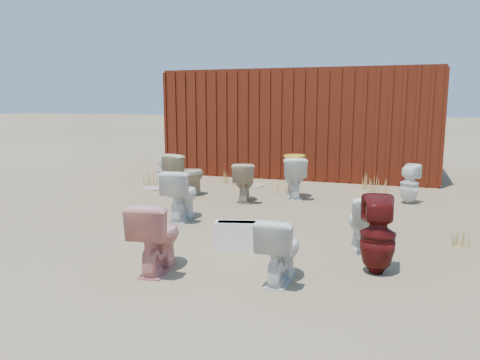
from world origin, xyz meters
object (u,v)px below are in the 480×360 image
(toilet_back_beige_right, at_px, (186,175))
(toilet_back_yellowlid, at_px, (294,177))
(toilet_front_c, at_px, (280,249))
(loose_tank, at_px, (237,237))
(toilet_back_a, at_px, (164,171))
(toilet_front_e, at_px, (363,223))
(toilet_front_a, at_px, (181,194))
(toilet_back_e, at_px, (409,184))
(toilet_front_maroon, at_px, (378,235))
(shipping_container, at_px, (303,123))
(toilet_front_pink, at_px, (157,236))
(toilet_back_beige_left, at_px, (244,182))

(toilet_back_beige_right, xyz_separation_m, toilet_back_yellowlid, (1.88, 0.50, -0.03))
(toilet_front_c, height_order, loose_tank, toilet_front_c)
(toilet_back_a, relative_size, loose_tank, 1.30)
(toilet_back_beige_right, relative_size, toilet_back_yellowlid, 1.07)
(toilet_front_e, bearing_deg, toilet_back_beige_right, -49.32)
(toilet_front_a, relative_size, loose_tank, 1.47)
(toilet_back_a, bearing_deg, toilet_front_e, 146.93)
(toilet_back_a, height_order, toilet_back_e, toilet_back_e)
(toilet_front_e, height_order, loose_tank, toilet_front_e)
(toilet_front_c, distance_m, toilet_front_maroon, 1.01)
(toilet_front_maroon, bearing_deg, toilet_back_beige_right, -47.89)
(toilet_front_e, xyz_separation_m, loose_tank, (-1.36, -0.51, -0.15))
(toilet_front_c, relative_size, toilet_front_maroon, 0.82)
(shipping_container, height_order, loose_tank, shipping_container)
(toilet_front_a, height_order, toilet_front_c, toilet_front_a)
(toilet_front_pink, height_order, toilet_back_a, toilet_front_pink)
(toilet_back_beige_left, bearing_deg, toilet_back_beige_right, -20.27)
(toilet_front_a, distance_m, toilet_front_c, 2.68)
(toilet_front_pink, relative_size, toilet_front_c, 1.13)
(toilet_front_e, xyz_separation_m, toilet_back_beige_right, (-3.28, 2.19, 0.07))
(toilet_back_beige_right, distance_m, toilet_back_e, 3.87)
(toilet_front_c, xyz_separation_m, toilet_back_a, (-3.39, 4.09, 0.01))
(toilet_front_maroon, bearing_deg, toilet_back_beige_left, -58.29)
(toilet_front_c, relative_size, toilet_back_yellowlid, 0.87)
(shipping_container, distance_m, toilet_front_a, 5.16)
(shipping_container, xyz_separation_m, toilet_back_a, (-2.21, -2.81, -0.87))
(toilet_front_a, bearing_deg, loose_tank, 131.06)
(toilet_front_pink, height_order, toilet_front_maroon, toilet_front_maroon)
(toilet_front_e, relative_size, toilet_back_a, 1.00)
(toilet_front_maroon, distance_m, toilet_back_e, 3.55)
(toilet_front_pink, bearing_deg, toilet_back_yellowlid, -105.26)
(toilet_back_a, bearing_deg, toilet_front_maroon, 142.14)
(toilet_front_pink, relative_size, toilet_back_e, 1.08)
(toilet_front_c, height_order, toilet_front_maroon, toilet_front_maroon)
(toilet_back_yellowlid, relative_size, toilet_back_e, 1.10)
(toilet_front_pink, distance_m, toilet_front_e, 2.34)
(toilet_front_pink, bearing_deg, toilet_back_beige_right, -76.84)
(toilet_front_maroon, bearing_deg, toilet_front_a, -33.54)
(toilet_front_a, height_order, toilet_front_maroon, toilet_front_maroon)
(toilet_front_pink, xyz_separation_m, toilet_back_beige_left, (-0.23, 3.45, -0.02))
(toilet_front_maroon, xyz_separation_m, toilet_front_e, (-0.19, 0.70, -0.06))
(toilet_back_beige_left, bearing_deg, toilet_back_a, -37.60)
(toilet_back_beige_left, relative_size, toilet_back_e, 1.02)
(toilet_front_c, xyz_separation_m, toilet_back_beige_left, (-1.47, 3.33, 0.02))
(toilet_front_a, relative_size, toilet_back_beige_right, 0.93)
(toilet_front_e, bearing_deg, toilet_front_c, 45.46)
(toilet_back_yellowlid, height_order, loose_tank, toilet_back_yellowlid)
(toilet_back_beige_right, bearing_deg, toilet_back_e, -149.59)
(toilet_front_a, xyz_separation_m, toilet_back_beige_left, (0.47, 1.47, -0.03))
(toilet_back_a, xyz_separation_m, toilet_back_beige_right, (0.79, -0.68, 0.07))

